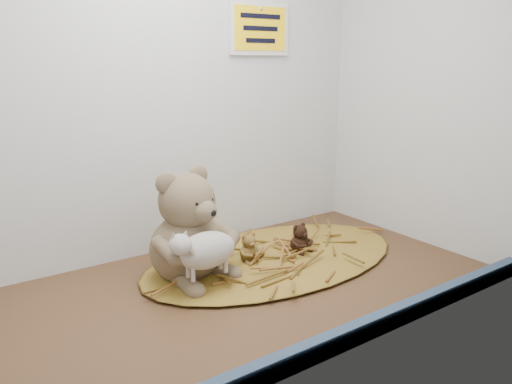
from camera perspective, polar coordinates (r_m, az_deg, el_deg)
alcove_shell at (r=102.92cm, az=-6.91°, el=13.58°), size 120.40×60.20×90.40cm
front_rail at (r=84.93cm, az=6.82°, el=-17.49°), size 119.28×2.20×3.60cm
straw_bed at (r=122.36cm, az=2.13°, el=-7.46°), size 68.23×39.62×1.32cm
main_teddy at (r=109.42cm, az=-8.01°, el=-3.75°), size 24.93×25.71×24.93cm
toy_lamb at (r=103.01cm, az=-5.67°, el=-6.65°), size 16.69×10.18×10.78cm
mini_teddy_tan at (r=118.23cm, az=-0.83°, el=-6.17°), size 6.01×6.28×6.74cm
mini_teddy_brown at (r=123.79cm, az=4.99°, el=-5.11°), size 6.57×6.85×7.24cm
wall_sign at (r=136.33cm, az=0.39°, el=18.18°), size 16.00×1.20×11.00cm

